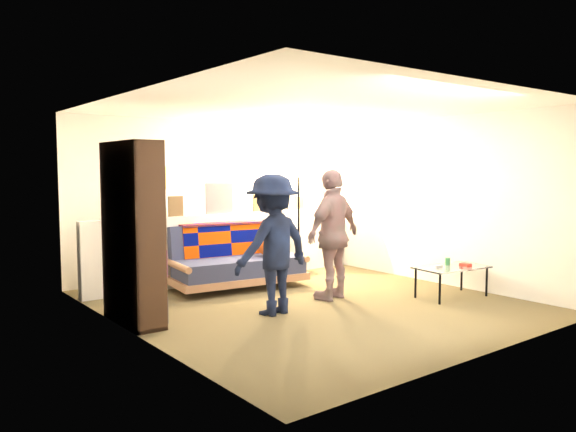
% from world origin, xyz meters
% --- Properties ---
extents(ground, '(5.00, 5.00, 0.00)m').
position_xyz_m(ground, '(0.00, 0.00, 0.00)').
color(ground, brown).
rests_on(ground, ground).
extents(room_shell, '(4.60, 5.05, 2.45)m').
position_xyz_m(room_shell, '(0.00, 0.47, 1.67)').
color(room_shell, silver).
rests_on(room_shell, ground).
extents(half_wall_ledge, '(4.45, 0.15, 1.00)m').
position_xyz_m(half_wall_ledge, '(0.00, 1.80, 0.50)').
color(half_wall_ledge, silver).
rests_on(half_wall_ledge, ground).
extents(ledge_decor, '(2.97, 0.02, 0.45)m').
position_xyz_m(ledge_decor, '(-0.23, 1.78, 1.18)').
color(ledge_decor, brown).
rests_on(ledge_decor, half_wall_ledge).
extents(futon_sofa, '(1.93, 1.09, 0.79)m').
position_xyz_m(futon_sofa, '(-0.22, 1.28, 0.37)').
color(futon_sofa, '#B17B56').
rests_on(futon_sofa, ground).
extents(bookshelf, '(0.32, 0.97, 1.94)m').
position_xyz_m(bookshelf, '(-2.08, 0.42, 0.91)').
color(bookshelf, black).
rests_on(bookshelf, ground).
extents(coffee_table, '(1.00, 0.62, 0.49)m').
position_xyz_m(coffee_table, '(1.66, -0.92, 0.37)').
color(coffee_table, black).
rests_on(coffee_table, ground).
extents(floor_lamp, '(0.36, 0.28, 1.60)m').
position_xyz_m(floor_lamp, '(1.11, 1.59, 1.14)').
color(floor_lamp, black).
rests_on(floor_lamp, ground).
extents(person_left, '(1.10, 0.72, 1.60)m').
position_xyz_m(person_left, '(-0.67, -0.18, 0.80)').
color(person_left, black).
rests_on(person_left, ground).
extents(person_right, '(1.03, 0.60, 1.65)m').
position_xyz_m(person_right, '(0.37, -0.06, 0.82)').
color(person_right, tan).
rests_on(person_right, ground).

